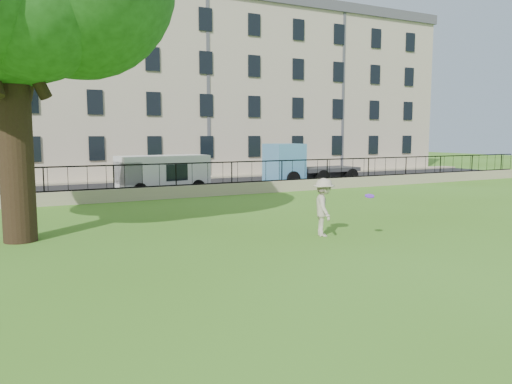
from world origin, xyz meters
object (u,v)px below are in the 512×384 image
man (324,207)px  frisbee (370,196)px  white_van (163,174)px  blue_truck (311,163)px

man → frisbee: (0.82, -1.15, 0.43)m
man → white_van: white_van is taller
frisbee → white_van: bearing=97.4°
blue_truck → white_van: bearing=-176.0°
man → white_van: bearing=27.8°
man → frisbee: 1.48m
frisbee → white_van: white_van is taller
frisbee → white_van: (-1.87, 14.49, -0.33)m
white_van → blue_truck: (10.06, 1.00, 0.27)m
white_van → frisbee: bearing=-88.2°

